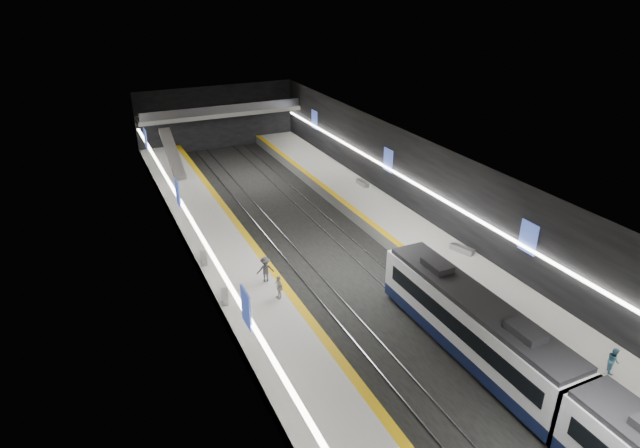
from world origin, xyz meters
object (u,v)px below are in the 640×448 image
train (576,408)px  bench_right_near (462,249)px  bench_right_far (363,183)px  passenger_left_b (265,269)px  bench_left_far (204,258)px  bench_left_near (225,297)px  passenger_right_b (613,360)px  escalator (172,153)px  passenger_left_a (279,287)px

train → bench_right_near: size_ratio=15.35×
bench_right_far → passenger_left_b: passenger_left_b is taller
bench_left_far → bench_right_near: size_ratio=0.90×
bench_left_near → passenger_right_b: bearing=-28.1°
escalator → train: bearing=-77.5°
escalator → bench_right_near: bearing=-60.0°
bench_left_near → bench_left_far: bearing=104.5°
train → escalator: size_ratio=3.72×
bench_left_near → bench_left_far: (0.00, 5.79, 0.01)m
train → passenger_right_b: train is taller
bench_right_near → passenger_left_a: (-15.19, -0.06, 0.60)m
train → bench_left_near: 21.41m
train → passenger_right_b: (5.10, 1.95, -0.43)m
passenger_right_b → passenger_left_a: passenger_left_a is taller
passenger_left_a → passenger_right_b: bearing=35.3°
bench_right_far → bench_right_near: bearing=-91.0°
bench_left_near → bench_right_far: bench_right_far is taller
bench_left_far → bench_left_near: bearing=-78.8°
escalator → bench_left_near: (-2.00, -27.42, -1.70)m
bench_right_near → bench_right_far: (0.03, 15.88, -0.02)m
passenger_right_b → passenger_left_a: size_ratio=0.92×
bench_left_far → bench_right_near: (18.54, -7.06, 0.02)m
bench_right_near → bench_right_far: bench_right_near is taller
bench_right_far → bench_left_near: bearing=-142.7°
passenger_left_b → train: bearing=123.2°
bench_right_near → train: bearing=-131.1°
passenger_right_b → passenger_left_a: bearing=84.3°
bench_left_far → passenger_left_b: (3.27, -4.74, 0.73)m
bench_right_near → passenger_left_b: (-15.27, 2.32, 0.70)m
bench_left_near → passenger_left_b: (3.27, 1.05, 0.74)m
bench_right_near → escalator: bearing=100.5°
train → bench_left_far: (-12.00, 23.49, -0.98)m
train → escalator: 46.23m
escalator → passenger_left_b: bearing=-87.2°
bench_right_near → bench_right_far: size_ratio=1.09×
bench_right_near → passenger_left_a: passenger_left_a is taller
train → passenger_left_b: size_ratio=15.82×
bench_right_far → passenger_right_b: bearing=-93.7°
train → bench_right_near: 17.71m
train → bench_right_far: (6.57, 32.32, -0.98)m
bench_right_far → train: bearing=-102.4°
passenger_left_b → bench_left_near: bearing=26.0°
bench_right_far → passenger_left_b: bearing=-139.3°
bench_left_far → passenger_left_a: passenger_left_a is taller
escalator → passenger_left_b: 26.42m
train → passenger_left_b: 20.69m
escalator → passenger_left_a: bearing=-87.3°
passenger_left_a → bench_right_far: bearing=128.0°
bench_right_far → passenger_right_b: 30.40m
train → passenger_left_a: train is taller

